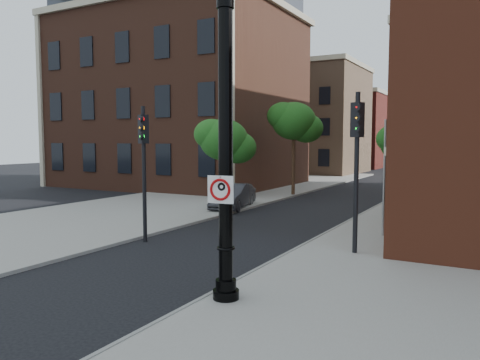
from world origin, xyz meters
The scene contains 16 objects.
ground centered at (0.00, 0.00, 0.00)m, with size 120.00×120.00×0.00m, color black.
sidewalk_right centered at (6.00, 10.00, 0.06)m, with size 8.00×60.00×0.12m, color gray.
sidewalk_left centered at (-9.00, 18.00, 0.06)m, with size 10.00×50.00×0.12m, color gray.
curb_edge centered at (2.05, 10.00, 0.07)m, with size 0.10×60.00×0.14m, color gray.
victorian_building centered at (-16.00, 23.97, 8.74)m, with size 18.60×14.60×17.95m.
bg_building_tan_a centered at (-12.00, 44.00, 6.00)m, with size 12.00×12.00×12.00m, color #89664A.
bg_building_red centered at (-12.00, 58.00, 5.00)m, with size 12.00×12.00×10.00m, color maroon.
lamppost centered at (2.57, 0.39, 3.40)m, with size 0.62×0.62×7.37m.
no_parking_sign centered at (2.55, 0.21, 2.73)m, with size 0.64×0.14×0.64m.
parked_car centered at (-4.90, 13.67, 0.70)m, with size 1.49×4.26×1.40m, color #2B2B30.
traffic_signal_left centered at (-3.56, 4.66, 3.44)m, with size 0.41×0.45×5.11m.
traffic_signal_right centered at (3.99, 6.36, 3.64)m, with size 0.42×0.48×5.41m.
utility_pole centered at (4.18, 9.71, 2.32)m, with size 0.09×0.09×4.65m, color #999999.
street_tree_a centered at (-3.09, 9.77, 3.80)m, with size 2.68×2.42×4.83m.
street_tree_b centered at (-4.21, 20.85, 5.06)m, with size 3.56×3.22×6.41m.
street_tree_c centered at (4.04, 14.63, 3.60)m, with size 2.54×2.30×4.58m.
Camera 1 is at (8.10, -8.84, 3.86)m, focal length 35.00 mm.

